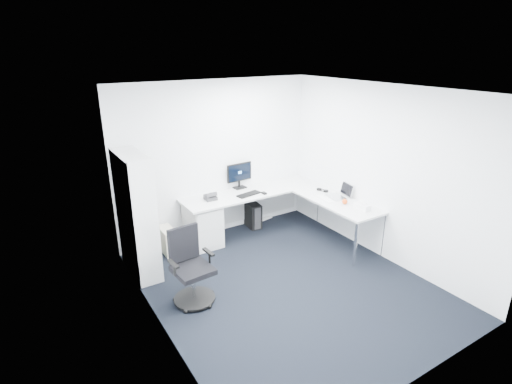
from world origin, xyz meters
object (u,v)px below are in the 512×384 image
l_desk (265,218)px  bookshelf (136,215)px  laptop (337,191)px  monitor (240,175)px  task_chair (193,268)px

l_desk → bookshelf: bearing=178.7°
l_desk → laptop: 1.31m
l_desk → bookshelf: 2.24m
l_desk → bookshelf: size_ratio=1.45×
l_desk → bookshelf: bookshelf is taller
bookshelf → monitor: (2.04, 0.57, 0.10)m
l_desk → task_chair: task_chair is taller
l_desk → laptop: size_ratio=7.81×
bookshelf → task_chair: 1.25m
task_chair → laptop: laptop is taller
monitor → l_desk: bearing=-81.2°
monitor → bookshelf: bearing=-168.0°
bookshelf → task_chair: size_ratio=1.81×
l_desk → task_chair: size_ratio=2.62×
bookshelf → task_chair: bookshelf is taller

